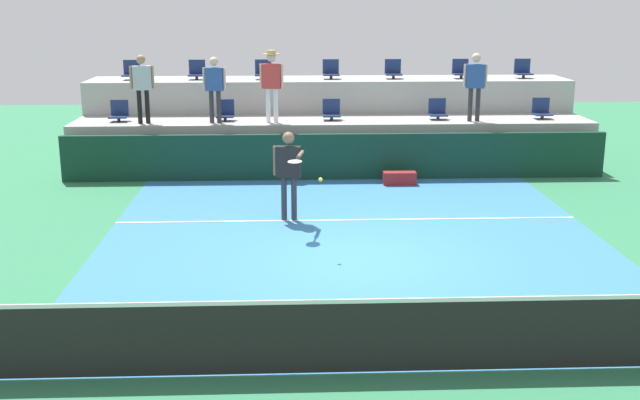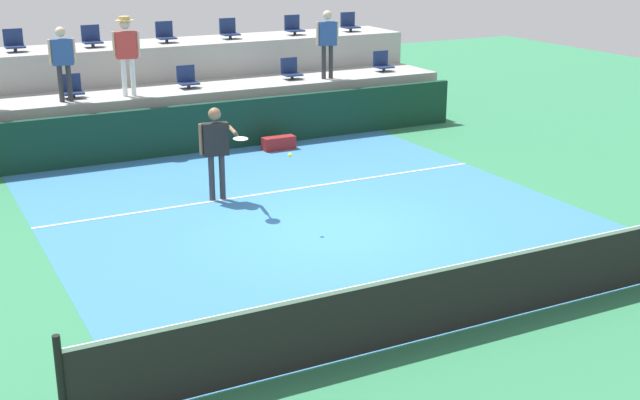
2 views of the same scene
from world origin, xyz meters
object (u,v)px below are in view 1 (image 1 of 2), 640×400
stadium_chair_lower_center (331,111)px  tennis_player (289,167)px  stadium_chair_upper_center (331,71)px  stadium_chair_lower_left (225,112)px  spectator_leaning_on_rail (214,84)px  stadium_chair_upper_mid_right (393,71)px  stadium_chair_lower_right (438,111)px  equipment_bag (399,178)px  spectator_with_hat (272,78)px  stadium_chair_upper_far_left (131,72)px  stadium_chair_upper_right (461,70)px  stadium_chair_upper_mid_left (263,71)px  spectator_in_white (142,82)px  stadium_chair_upper_left (197,71)px  stadium_chair_lower_far_right (542,110)px  tennis_ball (320,180)px  stadium_chair_upper_far_right (523,70)px  stadium_chair_lower_far_left (119,113)px  spectator_in_grey (475,81)px

stadium_chair_lower_center → tennis_player: (-1.09, -4.81, -0.39)m
stadium_chair_lower_center → stadium_chair_upper_center: bearing=87.3°
stadium_chair_lower_left → spectator_leaning_on_rail: 0.86m
stadium_chair_upper_mid_right → stadium_chair_lower_left: bearing=-158.0°
stadium_chair_lower_right → equipment_bag: bearing=-122.7°
stadium_chair_lower_center → stadium_chair_upper_center: 1.99m
spectator_with_hat → stadium_chair_lower_left: bearing=161.9°
stadium_chair_lower_right → stadium_chair_lower_center: bearing=180.0°
stadium_chair_upper_far_left → tennis_player: (4.20, -6.61, -1.24)m
stadium_chair_upper_center → stadium_chair_upper_right: bearing=0.0°
stadium_chair_lower_center → stadium_chair_lower_right: 2.69m
stadium_chair_lower_left → equipment_bag: bearing=-24.2°
stadium_chair_lower_left → stadium_chair_upper_center: (2.75, 1.80, 0.85)m
stadium_chair_upper_mid_left → spectator_in_white: spectator_in_white is taller
stadium_chair_upper_left → equipment_bag: bearing=-36.1°
stadium_chair_upper_right → stadium_chair_lower_right: bearing=-117.8°
equipment_bag → stadium_chair_lower_far_right: bearing=25.8°
stadium_chair_lower_center → tennis_ball: (-0.57, -6.85, -0.17)m
spectator_leaning_on_rail → stadium_chair_upper_far_left: bearing=137.9°
stadium_chair_lower_far_right → stadium_chair_lower_left: bearing=180.0°
stadium_chair_upper_far_right → equipment_bag: size_ratio=0.68×
stadium_chair_lower_far_left → stadium_chair_upper_left: stadium_chair_upper_left is taller
stadium_chair_lower_center → stadium_chair_upper_far_left: bearing=161.2°
stadium_chair_upper_far_left → tennis_ball: (4.72, -8.65, -1.02)m
stadium_chair_upper_mid_right → stadium_chair_upper_center: bearing=180.0°
stadium_chair_upper_center → equipment_bag: stadium_chair_upper_center is taller
stadium_chair_upper_mid_left → spectator_in_white: bearing=-142.7°
stadium_chair_lower_center → stadium_chair_lower_right: (2.69, 0.00, 0.00)m
spectator_with_hat → spectator_in_white: bearing=180.0°
tennis_player → spectator_leaning_on_rail: spectator_leaning_on_rail is taller
spectator_in_white → stadium_chair_upper_center: bearing=24.9°
tennis_player → spectator_in_grey: spectator_in_grey is taller
stadium_chair_upper_right → stadium_chair_lower_center: bearing=-153.7°
stadium_chair_lower_far_left → stadium_chair_upper_mid_left: bearing=26.9°
stadium_chair_lower_center → stadium_chair_upper_center: (0.08, 1.80, 0.85)m
stadium_chair_upper_mid_left → stadium_chair_lower_right: bearing=-22.0°
stadium_chair_lower_far_right → equipment_bag: 4.50m
stadium_chair_lower_left → stadium_chair_upper_far_right: bearing=12.6°
spectator_in_grey → tennis_ball: size_ratio=24.64×
stadium_chair_upper_mid_right → stadium_chair_upper_right: size_ratio=1.00×
stadium_chair_lower_left → stadium_chair_lower_right: 5.36m
stadium_chair_upper_far_right → tennis_player: (-6.46, -6.61, -1.24)m
stadium_chair_lower_left → tennis_player: size_ratio=0.30×
stadium_chair_lower_right → tennis_player: bearing=-128.2°
stadium_chair_upper_right → stadium_chair_upper_far_right: same height
stadium_chair_lower_far_right → stadium_chair_upper_mid_left: bearing=165.8°
stadium_chair_upper_center → spectator_in_white: size_ratio=0.31×
stadium_chair_upper_far_right → stadium_chair_upper_mid_right: bearing=180.0°
stadium_chair_upper_far_left → spectator_in_grey: 9.08m
stadium_chair_lower_far_left → equipment_bag: 7.16m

